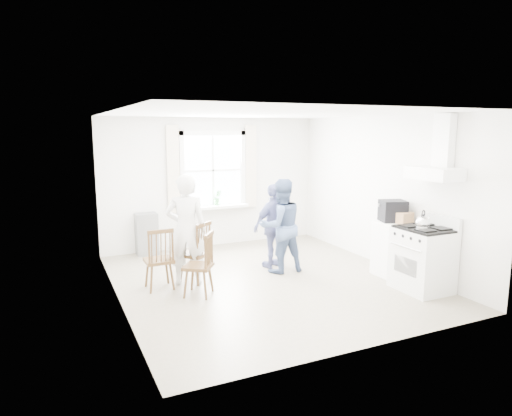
{
  "coord_description": "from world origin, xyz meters",
  "views": [
    {
      "loc": [
        -3.05,
        -6.22,
        2.36
      ],
      "look_at": [
        -0.09,
        0.2,
        1.14
      ],
      "focal_mm": 32.0,
      "sensor_mm": 36.0,
      "label": 1
    }
  ],
  "objects_px": {
    "windsor_chair_c": "(205,257)",
    "person_right": "(275,226)",
    "person_left": "(186,230)",
    "person_mid": "(281,226)",
    "stereo_stack": "(393,211)",
    "low_cabinet": "(394,249)",
    "windsor_chair_b": "(160,253)",
    "windsor_chair_a": "(200,246)",
    "gas_stove": "(423,259)"
  },
  "relations": [
    {
      "from": "windsor_chair_c",
      "to": "person_left",
      "type": "bearing_deg",
      "value": 98.79
    },
    {
      "from": "windsor_chair_c",
      "to": "person_right",
      "type": "height_order",
      "value": "person_right"
    },
    {
      "from": "low_cabinet",
      "to": "person_right",
      "type": "bearing_deg",
      "value": 140.78
    },
    {
      "from": "person_left",
      "to": "person_mid",
      "type": "bearing_deg",
      "value": -160.47
    },
    {
      "from": "windsor_chair_c",
      "to": "person_mid",
      "type": "height_order",
      "value": "person_mid"
    },
    {
      "from": "stereo_stack",
      "to": "person_right",
      "type": "relative_size",
      "value": 0.33
    },
    {
      "from": "stereo_stack",
      "to": "person_right",
      "type": "distance_m",
      "value": 1.96
    },
    {
      "from": "low_cabinet",
      "to": "person_mid",
      "type": "distance_m",
      "value": 1.87
    },
    {
      "from": "windsor_chair_a",
      "to": "windsor_chair_c",
      "type": "distance_m",
      "value": 0.6
    },
    {
      "from": "windsor_chair_c",
      "to": "person_right",
      "type": "bearing_deg",
      "value": 27.98
    },
    {
      "from": "gas_stove",
      "to": "person_left",
      "type": "relative_size",
      "value": 0.65
    },
    {
      "from": "person_left",
      "to": "person_mid",
      "type": "distance_m",
      "value": 1.6
    },
    {
      "from": "gas_stove",
      "to": "person_mid",
      "type": "xyz_separation_m",
      "value": [
        -1.49,
        1.67,
        0.3
      ]
    },
    {
      "from": "stereo_stack",
      "to": "windsor_chair_a",
      "type": "bearing_deg",
      "value": 161.74
    },
    {
      "from": "windsor_chair_b",
      "to": "windsor_chair_c",
      "type": "bearing_deg",
      "value": -41.18
    },
    {
      "from": "gas_stove",
      "to": "low_cabinet",
      "type": "height_order",
      "value": "gas_stove"
    },
    {
      "from": "person_left",
      "to": "windsor_chair_a",
      "type": "bearing_deg",
      "value": -158.73
    },
    {
      "from": "stereo_stack",
      "to": "person_left",
      "type": "height_order",
      "value": "person_left"
    },
    {
      "from": "stereo_stack",
      "to": "windsor_chair_c",
      "type": "distance_m",
      "value": 3.12
    },
    {
      "from": "person_left",
      "to": "gas_stove",
      "type": "bearing_deg",
      "value": 172.16
    },
    {
      "from": "stereo_stack",
      "to": "person_left",
      "type": "distance_m",
      "value": 3.3
    },
    {
      "from": "stereo_stack",
      "to": "person_mid",
      "type": "xyz_separation_m",
      "value": [
        -1.55,
        0.92,
        -0.29
      ]
    },
    {
      "from": "windsor_chair_a",
      "to": "windsor_chair_b",
      "type": "bearing_deg",
      "value": -169.18
    },
    {
      "from": "person_right",
      "to": "person_left",
      "type": "bearing_deg",
      "value": -2.82
    },
    {
      "from": "person_left",
      "to": "stereo_stack",
      "type": "bearing_deg",
      "value": -175.74
    },
    {
      "from": "gas_stove",
      "to": "windsor_chair_a",
      "type": "relative_size",
      "value": 1.16
    },
    {
      "from": "gas_stove",
      "to": "windsor_chair_b",
      "type": "relative_size",
      "value": 1.18
    },
    {
      "from": "gas_stove",
      "to": "stereo_stack",
      "type": "distance_m",
      "value": 0.96
    },
    {
      "from": "low_cabinet",
      "to": "person_right",
      "type": "height_order",
      "value": "person_right"
    },
    {
      "from": "windsor_chair_c",
      "to": "person_mid",
      "type": "distance_m",
      "value": 1.62
    },
    {
      "from": "gas_stove",
      "to": "low_cabinet",
      "type": "distance_m",
      "value": 0.7
    },
    {
      "from": "low_cabinet",
      "to": "person_left",
      "type": "xyz_separation_m",
      "value": [
        -3.16,
        1.03,
        0.41
      ]
    },
    {
      "from": "windsor_chair_b",
      "to": "stereo_stack",
      "type": "bearing_deg",
      "value": -13.21
    },
    {
      "from": "gas_stove",
      "to": "stereo_stack",
      "type": "bearing_deg",
      "value": 85.4
    },
    {
      "from": "windsor_chair_a",
      "to": "person_right",
      "type": "bearing_deg",
      "value": 9.06
    },
    {
      "from": "person_left",
      "to": "person_mid",
      "type": "xyz_separation_m",
      "value": [
        1.6,
        -0.05,
        -0.07
      ]
    },
    {
      "from": "gas_stove",
      "to": "stereo_stack",
      "type": "height_order",
      "value": "stereo_stack"
    },
    {
      "from": "windsor_chair_c",
      "to": "person_right",
      "type": "relative_size",
      "value": 0.64
    },
    {
      "from": "windsor_chair_b",
      "to": "windsor_chair_c",
      "type": "height_order",
      "value": "windsor_chair_b"
    },
    {
      "from": "windsor_chair_a",
      "to": "person_left",
      "type": "bearing_deg",
      "value": 179.92
    },
    {
      "from": "stereo_stack",
      "to": "person_left",
      "type": "xyz_separation_m",
      "value": [
        -3.15,
        0.97,
        -0.21
      ]
    },
    {
      "from": "windsor_chair_a",
      "to": "windsor_chair_c",
      "type": "xyz_separation_m",
      "value": [
        -0.12,
        -0.59,
        -0.01
      ]
    },
    {
      "from": "windsor_chair_c",
      "to": "person_right",
      "type": "xyz_separation_m",
      "value": [
        1.53,
        0.82,
        0.16
      ]
    },
    {
      "from": "windsor_chair_c",
      "to": "low_cabinet",
      "type": "bearing_deg",
      "value": -8.06
    },
    {
      "from": "windsor_chair_a",
      "to": "windsor_chair_b",
      "type": "height_order",
      "value": "windsor_chair_a"
    },
    {
      "from": "low_cabinet",
      "to": "windsor_chair_b",
      "type": "bearing_deg",
      "value": 165.96
    },
    {
      "from": "stereo_stack",
      "to": "person_mid",
      "type": "height_order",
      "value": "person_mid"
    },
    {
      "from": "windsor_chair_c",
      "to": "person_left",
      "type": "xyz_separation_m",
      "value": [
        -0.09,
        0.59,
        0.28
      ]
    },
    {
      "from": "stereo_stack",
      "to": "person_left",
      "type": "relative_size",
      "value": 0.28
    },
    {
      "from": "windsor_chair_b",
      "to": "person_mid",
      "type": "bearing_deg",
      "value": 2.1
    }
  ]
}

